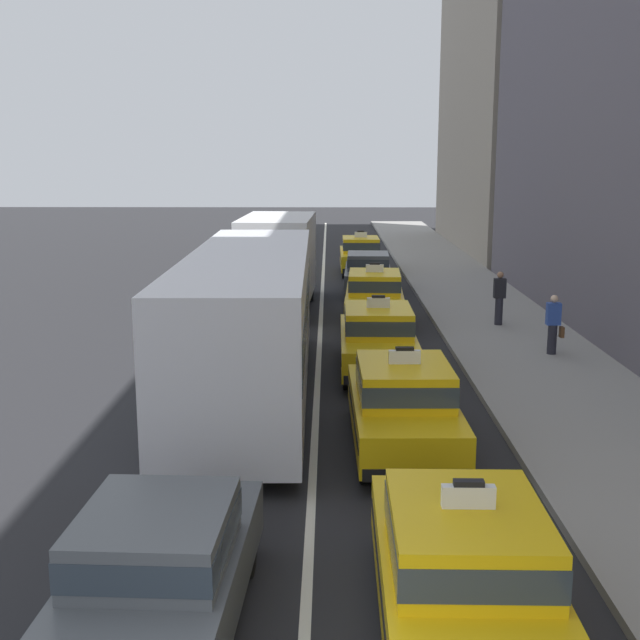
% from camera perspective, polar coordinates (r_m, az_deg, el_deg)
% --- Properties ---
extents(lane_stripe_left_right, '(0.14, 80.00, 0.01)m').
position_cam_1_polar(lane_stripe_left_right, '(25.20, 0.02, -0.59)').
color(lane_stripe_left_right, silver).
rests_on(lane_stripe_left_right, ground).
extents(sidewalk_curb, '(4.00, 90.00, 0.15)m').
position_cam_1_polar(sidewalk_curb, '(21.00, 15.36, -3.27)').
color(sidewalk_curb, gray).
rests_on(sidewalk_curb, ground).
extents(sedan_left_nearest, '(1.93, 4.37, 1.58)m').
position_cam_1_polar(sedan_left_nearest, '(9.41, -11.27, -16.84)').
color(sedan_left_nearest, black).
rests_on(sedan_left_nearest, ground).
extents(bus_left_second, '(2.67, 11.23, 3.22)m').
position_cam_1_polar(bus_left_second, '(17.75, -4.98, 0.22)').
color(bus_left_second, black).
rests_on(bus_left_second, ground).
extents(box_truck_left_third, '(2.49, 7.03, 3.27)m').
position_cam_1_polar(box_truck_left_third, '(28.30, -2.83, 4.38)').
color(box_truck_left_third, black).
rests_on(box_truck_left_third, ground).
extents(taxi_right_nearest, '(1.86, 4.58, 1.96)m').
position_cam_1_polar(taxi_right_nearest, '(9.29, 10.07, -16.95)').
color(taxi_right_nearest, black).
rests_on(taxi_right_nearest, ground).
extents(taxi_right_second, '(1.88, 4.59, 1.96)m').
position_cam_1_polar(taxi_right_second, '(14.77, 5.85, -5.90)').
color(taxi_right_second, black).
rests_on(taxi_right_second, ground).
extents(taxi_right_third, '(1.86, 4.57, 1.96)m').
position_cam_1_polar(taxi_right_third, '(19.96, 4.08, -1.27)').
color(taxi_right_third, black).
rests_on(taxi_right_third, ground).
extents(taxi_right_fourth, '(2.02, 4.64, 1.96)m').
position_cam_1_polar(taxi_right_fourth, '(25.93, 3.84, 1.70)').
color(taxi_right_fourth, black).
rests_on(taxi_right_fourth, ground).
extents(sedan_right_fifth, '(1.93, 4.37, 1.58)m').
position_cam_1_polar(sedan_right_fifth, '(31.53, 3.38, 3.40)').
color(sedan_right_fifth, black).
rests_on(sedan_right_fifth, ground).
extents(taxi_right_sixth, '(1.84, 4.57, 1.96)m').
position_cam_1_polar(taxi_right_sixth, '(36.88, 2.86, 4.63)').
color(taxi_right_sixth, black).
rests_on(taxi_right_sixth, ground).
extents(pedestrian_near_crosswalk, '(0.36, 0.24, 1.65)m').
position_cam_1_polar(pedestrian_near_crosswalk, '(25.48, 12.50, 1.53)').
color(pedestrian_near_crosswalk, '#23232D').
rests_on(pedestrian_near_crosswalk, sidewalk_curb).
extents(pedestrian_by_storefront, '(0.47, 0.24, 1.57)m').
position_cam_1_polar(pedestrian_by_storefront, '(22.06, 16.09, -0.32)').
color(pedestrian_by_storefront, '#23232D').
rests_on(pedestrian_by_storefront, sidewalk_curb).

